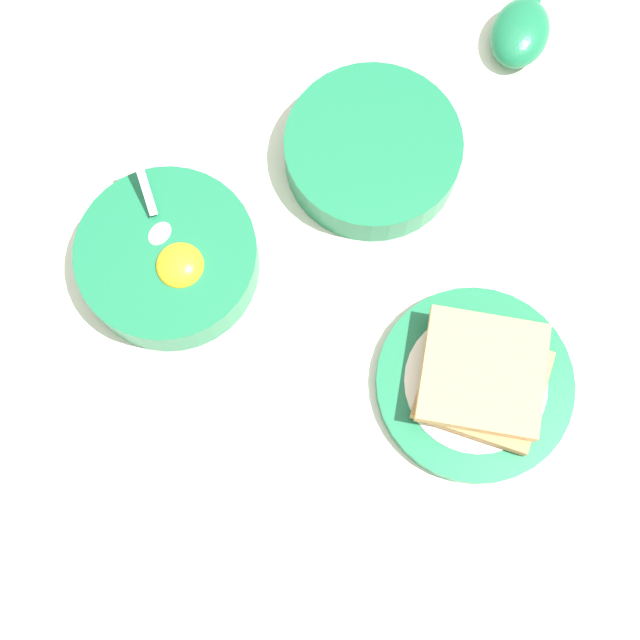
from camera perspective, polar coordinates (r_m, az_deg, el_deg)
ground_plane at (r=0.83m, az=8.67°, el=4.95°), size 3.00×3.00×0.00m
egg_bowl at (r=0.80m, az=-9.67°, el=3.91°), size 0.16×0.16×0.07m
toast_plate at (r=0.79m, az=9.86°, el=-4.05°), size 0.17×0.17×0.02m
toast_sandwich at (r=0.77m, az=10.37°, el=-3.72°), size 0.13×0.13×0.03m
soup_spoon at (r=0.93m, az=12.84°, el=17.90°), size 0.16×0.08×0.03m
congee_bowl at (r=0.83m, az=3.39°, el=10.77°), size 0.16×0.16×0.04m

